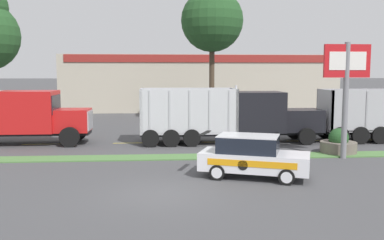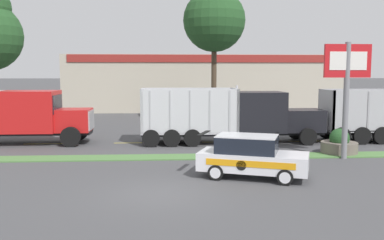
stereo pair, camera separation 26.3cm
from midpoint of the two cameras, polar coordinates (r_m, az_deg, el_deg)
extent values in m
plane|color=#474749|center=(15.41, -3.69, -9.80)|extent=(600.00, 600.00, 0.00)
cube|color=#517F42|center=(21.68, -3.69, -4.97)|extent=(120.00, 1.40, 0.06)
cube|color=yellow|center=(27.27, -18.91, -3.02)|extent=(2.40, 0.14, 0.01)
cube|color=yellow|center=(26.37, -7.50, -3.03)|extent=(2.40, 0.14, 0.01)
cube|color=yellow|center=(26.56, 4.22, -2.93)|extent=(2.40, 0.14, 0.01)
cube|color=yellow|center=(27.82, 15.32, -2.72)|extent=(2.40, 0.14, 0.01)
cube|color=black|center=(26.26, 5.70, -1.74)|extent=(11.05, 1.35, 0.18)
cube|color=black|center=(27.20, 14.71, -0.03)|extent=(2.44, 2.02, 1.33)
cube|color=#B7B7BC|center=(27.62, 17.17, -0.01)|extent=(0.06, 1.72, 1.13)
cube|color=black|center=(26.43, 9.25, 1.10)|extent=(2.88, 2.46, 2.43)
cube|color=black|center=(26.76, 12.32, 2.02)|extent=(0.04, 2.09, 1.09)
cylinder|color=silver|center=(25.28, 6.28, 2.77)|extent=(0.14, 0.14, 1.64)
cube|color=silver|center=(25.94, -0.11, -1.47)|extent=(5.73, 2.46, 0.12)
cube|color=silver|center=(26.12, 6.00, 1.40)|extent=(0.16, 2.46, 2.58)
cube|color=silver|center=(25.77, -6.30, 1.33)|extent=(0.16, 2.46, 2.58)
cube|color=silver|center=(24.65, 0.06, 1.14)|extent=(5.73, 0.16, 2.58)
cube|color=silver|center=(26.94, -0.26, 1.58)|extent=(5.73, 0.16, 2.58)
cube|color=#B2B2B7|center=(24.51, -5.28, 1.08)|extent=(0.10, 0.04, 2.45)
cube|color=#B2B2B7|center=(24.50, -2.60, 1.10)|extent=(0.10, 0.04, 2.45)
cube|color=#B2B2B7|center=(24.55, 0.07, 1.12)|extent=(0.10, 0.04, 2.45)
cube|color=#B2B2B7|center=(24.65, 2.73, 1.13)|extent=(0.10, 0.04, 2.45)
cube|color=#B2B2B7|center=(24.81, 5.36, 1.14)|extent=(0.10, 0.04, 2.45)
cylinder|color=black|center=(26.17, 15.49, -2.17)|extent=(1.02, 0.30, 1.02)
cylinder|color=black|center=(28.44, 13.89, -1.46)|extent=(1.02, 0.30, 1.02)
cylinder|color=black|center=(24.74, -5.18, -2.45)|extent=(1.02, 0.30, 1.02)
cylinder|color=black|center=(27.13, -5.05, -1.67)|extent=(1.02, 0.30, 1.02)
cylinder|color=black|center=(24.73, -2.41, -2.43)|extent=(1.02, 0.30, 1.02)
cylinder|color=black|center=(27.13, -2.52, -1.65)|extent=(1.02, 0.30, 1.02)
cylinder|color=black|center=(24.79, 0.36, -2.40)|extent=(1.02, 0.30, 1.02)
cylinder|color=black|center=(27.18, 0.00, -1.63)|extent=(1.02, 0.30, 1.02)
cube|color=red|center=(26.69, -15.14, 0.00)|extent=(1.96, 2.04, 1.34)
cube|color=#B7B7BC|center=(26.51, -13.00, 0.02)|extent=(0.06, 1.74, 1.14)
cube|color=red|center=(27.28, -20.58, 1.11)|extent=(3.28, 2.49, 2.44)
cube|color=black|center=(26.81, -17.21, 2.06)|extent=(0.04, 2.11, 1.10)
cube|color=#B7B7BC|center=(27.83, -23.98, 1.13)|extent=(0.16, 2.49, 2.38)
cylinder|color=black|center=(25.61, -15.62, -2.19)|extent=(1.16, 0.30, 1.16)
cylinder|color=black|center=(27.99, -14.60, -1.45)|extent=(1.16, 0.30, 1.16)
cube|color=#ADADB2|center=(29.33, 24.05, -1.08)|extent=(7.18, 2.45, 0.12)
cube|color=#ADADB2|center=(27.74, 17.73, 1.34)|extent=(0.16, 2.45, 2.47)
cube|color=#ADADB2|center=(30.22, 23.16, 1.52)|extent=(7.18, 0.16, 2.47)
cube|color=#99999E|center=(26.84, 19.97, 1.10)|extent=(0.10, 0.04, 2.34)
cube|color=#99999E|center=(27.45, 22.72, 1.10)|extent=(0.10, 0.04, 2.34)
cylinder|color=black|center=(27.00, 19.58, -2.01)|extent=(1.06, 0.30, 1.06)
cylinder|color=black|center=(29.20, 17.73, -1.33)|extent=(1.06, 0.30, 1.06)
cylinder|color=black|center=(27.51, 21.95, -1.95)|extent=(1.06, 0.30, 1.06)
cylinder|color=black|center=(29.67, 19.95, -1.29)|extent=(1.06, 0.30, 1.06)
cylinder|color=black|center=(28.06, 24.23, -1.89)|extent=(1.06, 0.30, 1.06)
cylinder|color=black|center=(30.19, 22.10, -1.26)|extent=(1.06, 0.30, 1.06)
cube|color=white|center=(17.70, 8.58, -5.47)|extent=(4.73, 3.22, 0.73)
cube|color=black|center=(17.62, 7.77, -3.22)|extent=(2.81, 2.33, 0.66)
cube|color=white|center=(17.56, 7.79, -2.10)|extent=(2.81, 2.33, 0.04)
cube|color=black|center=(17.93, 2.02, -1.74)|extent=(0.69, 1.42, 0.03)
cube|color=orange|center=(16.81, 8.13, -5.84)|extent=(3.28, 1.24, 0.25)
cylinder|color=black|center=(16.87, 7.02, -6.03)|extent=(0.38, 0.15, 0.40)
cylinder|color=black|center=(16.81, 12.75, -7.46)|extent=(0.66, 0.41, 0.63)
cylinder|color=silver|center=(16.71, 12.72, -7.55)|extent=(0.41, 0.16, 0.44)
cylinder|color=black|center=(18.49, 13.14, -6.21)|extent=(0.66, 0.41, 0.63)
cylinder|color=silver|center=(18.59, 13.16, -6.14)|extent=(0.41, 0.16, 0.44)
cylinder|color=black|center=(17.20, 3.63, -7.00)|extent=(0.66, 0.41, 0.63)
cylinder|color=silver|center=(17.10, 3.55, -7.08)|extent=(0.41, 0.16, 0.44)
cylinder|color=black|center=(18.84, 4.84, -5.83)|extent=(0.66, 0.41, 0.63)
cylinder|color=silver|center=(18.94, 4.91, -5.76)|extent=(0.41, 0.16, 0.44)
cylinder|color=gray|center=(22.43, 20.16, 2.38)|extent=(0.28, 0.28, 5.76)
cube|color=red|center=(22.39, 20.35, 7.40)|extent=(2.32, 0.16, 1.62)
cube|color=white|center=(22.31, 20.45, 7.40)|extent=(1.85, 0.02, 0.89)
cylinder|color=#6B6056|center=(24.02, 19.32, -3.53)|extent=(1.90, 1.90, 0.62)
sphere|color=#234C23|center=(23.94, 19.36, -2.30)|extent=(1.04, 1.04, 1.04)
cube|color=#BCB29E|center=(51.37, 1.25, 5.04)|extent=(30.14, 12.00, 6.19)
cube|color=maroon|center=(45.35, 1.92, 8.20)|extent=(28.63, 0.10, 0.80)
cylinder|color=#473828|center=(35.79, 3.15, 5.19)|extent=(0.44, 0.44, 7.11)
sphere|color=#234C23|center=(36.03, 3.20, 13.10)|extent=(5.12, 5.12, 5.12)
camera|label=1|loc=(0.13, -89.65, 0.04)|focal=40.00mm
camera|label=2|loc=(0.13, 90.35, -0.04)|focal=40.00mm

